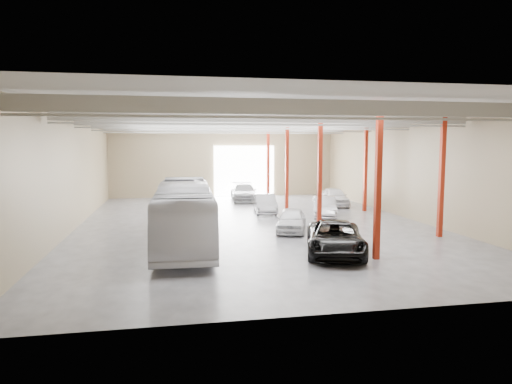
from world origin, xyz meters
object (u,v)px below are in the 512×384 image
object	(u,v)px
car_row_b	(265,204)
coach_bus	(184,213)
car_row_a	(291,220)
car_row_c	(244,192)
black_sedan	(335,238)
car_right_far	(335,197)
car_right_near	(324,207)

from	to	relation	value
car_row_b	coach_bus	bearing A→B (deg)	-116.50
car_row_a	car_row_c	world-z (taller)	car_row_c
car_row_a	black_sedan	bearing A→B (deg)	-66.04
black_sedan	car_row_a	size ratio (longest dim) A/B	1.37
coach_bus	car_row_a	size ratio (longest dim) A/B	2.88
coach_bus	black_sedan	xyz separation A→B (m)	(6.87, -3.41, -0.86)
black_sedan	car_row_c	world-z (taller)	car_row_c
black_sedan	car_right_far	xyz separation A→B (m)	(6.01, 16.17, -0.02)
coach_bus	car_right_near	world-z (taller)	coach_bus
car_row_b	car_right_near	world-z (taller)	car_right_near
coach_bus	car_row_b	size ratio (longest dim) A/B	2.72
car_row_c	car_right_far	size ratio (longest dim) A/B	1.23
car_row_c	car_right_far	xyz separation A→B (m)	(6.96, -4.66, -0.03)
coach_bus	car_right_near	distance (m)	12.50
car_row_a	car_right_near	distance (m)	6.18
car_row_b	car_row_c	bearing A→B (deg)	98.94
black_sedan	car_right_far	size ratio (longest dim) A/B	1.26
coach_bus	black_sedan	size ratio (longest dim) A/B	2.10
car_right_near	coach_bus	bearing A→B (deg)	-127.84
car_row_c	car_right_far	world-z (taller)	car_row_c
black_sedan	car_right_far	world-z (taller)	black_sedan
car_row_b	car_row_c	world-z (taller)	car_row_c
car_row_b	car_right_far	xyz separation A→B (m)	(6.57, 2.84, 0.05)
car_row_b	car_right_far	world-z (taller)	car_right_far
car_row_c	black_sedan	bearing A→B (deg)	-83.32
car_row_c	car_right_near	world-z (taller)	car_row_c
car_right_near	car_right_far	bearing A→B (deg)	78.89
coach_bus	car_row_c	size ratio (longest dim) A/B	2.15
coach_bus	black_sedan	world-z (taller)	coach_bus
coach_bus	car_row_a	distance (m)	6.85
car_row_a	car_right_near	xyz separation A→B (m)	(3.75, 4.91, 0.03)
coach_bus	car_row_b	world-z (taller)	coach_bus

